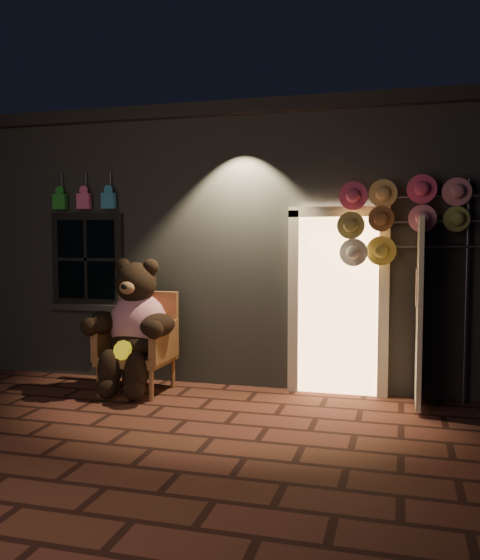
% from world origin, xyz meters
% --- Properties ---
extents(ground, '(60.00, 60.00, 0.00)m').
position_xyz_m(ground, '(0.00, 0.00, 0.00)').
color(ground, '#542820').
rests_on(ground, ground).
extents(shop_building, '(7.30, 5.95, 3.51)m').
position_xyz_m(shop_building, '(0.00, 3.99, 1.74)').
color(shop_building, slate).
rests_on(shop_building, ground).
extents(wicker_armchair, '(0.83, 0.75, 1.18)m').
position_xyz_m(wicker_armchair, '(-0.95, 0.97, 0.59)').
color(wicker_armchair, '#A86B41').
rests_on(wicker_armchair, ground).
extents(teddy_bear, '(1.14, 0.89, 1.57)m').
position_xyz_m(teddy_bear, '(-0.95, 0.82, 0.80)').
color(teddy_bear, '#AB123A').
rests_on(teddy_bear, ground).
extents(hat_rack, '(1.67, 0.22, 2.48)m').
position_xyz_m(hat_rack, '(2.02, 1.28, 2.04)').
color(hat_rack, '#59595E').
rests_on(hat_rack, ground).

